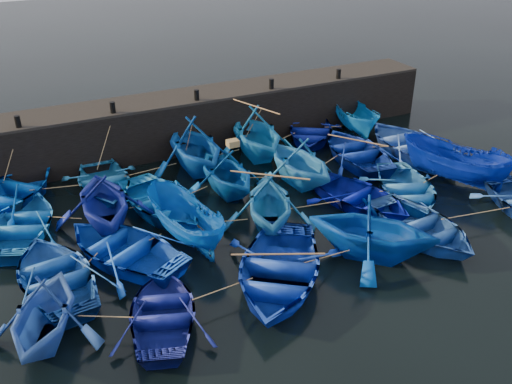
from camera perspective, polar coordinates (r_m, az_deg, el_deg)
name	(u,v)px	position (r m, az deg, el deg)	size (l,w,h in m)	color
ground	(295,246)	(20.85, 3.89, -5.40)	(120.00, 120.00, 0.00)	black
quay_wall	(192,121)	(28.86, -6.44, 7.07)	(26.00, 2.50, 2.50)	black
quay_top	(190,96)	(28.43, -6.58, 9.53)	(26.00, 2.50, 0.12)	black
bollard_0	(18,122)	(26.06, -22.72, 6.52)	(0.24, 0.24, 0.50)	black
bollard_1	(113,107)	(26.50, -14.14, 8.20)	(0.24, 0.24, 0.50)	black
bollard_2	(197,95)	(27.53, -5.96, 9.63)	(0.24, 0.24, 0.50)	black
bollard_3	(271,84)	(29.07, 1.55, 10.76)	(0.24, 0.24, 0.50)	black
bollard_4	(339,74)	(31.06, 8.25, 11.61)	(0.24, 0.24, 0.50)	black
boat_0	(6,194)	(25.15, -23.75, -0.21)	(3.98, 5.56, 1.15)	#013BA2
boat_1	(104,182)	(25.06, -15.00, 0.97)	(3.30, 4.61, 0.96)	#1E6AAD
boat_2	(194,145)	(25.94, -6.20, 4.69)	(4.19, 4.86, 2.56)	#09479D
boat_3	(256,132)	(27.22, -0.01, 5.97)	(4.14, 4.80, 2.53)	blue
boat_4	(310,131)	(29.61, 5.42, 6.07)	(3.34, 4.67, 0.97)	navy
boat_5	(356,119)	(30.67, 9.97, 7.24)	(1.61, 4.27, 1.65)	#0C64B5
boat_6	(23,224)	(22.90, -22.25, -2.94)	(3.32, 4.65, 0.96)	#0E54AD
boat_7	(104,199)	(22.19, -14.99, -0.72)	(3.78, 4.39, 2.31)	navy
boat_8	(162,202)	(22.87, -9.38, -1.00)	(3.57, 4.99, 1.03)	blue
boat_9	(227,171)	(23.85, -2.95, 2.11)	(3.50, 4.06, 2.14)	#04438B
boat_10	(300,160)	(24.69, 4.39, 3.20)	(3.75, 4.35, 2.29)	blue
boat_11	(357,151)	(27.49, 10.03, 4.07)	(3.56, 4.98, 1.03)	navy
boat_12	(409,143)	(28.81, 15.05, 4.76)	(3.93, 5.49, 1.14)	blue
boat_13	(56,275)	(19.58, -19.38, -7.83)	(3.49, 4.87, 1.01)	#13459A
boat_14	(124,247)	(20.30, -13.08, -5.41)	(3.61, 5.04, 1.05)	#0B3CC4
boat_15	(184,221)	(20.80, -7.18, -2.94)	(1.64, 4.35, 1.68)	#034399
boat_16	(269,202)	(21.43, 1.35, -0.97)	(3.55, 4.11, 2.16)	#1964A5
boat_17	(361,198)	(23.38, 10.47, -0.55)	(3.24, 4.54, 0.94)	#000A83
boat_18	(407,188)	(24.49, 14.82, 0.35)	(3.33, 4.65, 0.96)	blue
boat_19	(454,163)	(26.29, 19.22, 2.71)	(1.80, 4.78, 1.85)	#001682
boat_20	(43,312)	(17.32, -20.54, -11.20)	(3.30, 3.83, 2.01)	#2953B2
boat_21	(164,312)	(17.40, -9.21, -11.72)	(3.00, 4.19, 0.87)	navy
boat_22	(278,270)	(18.60, 2.19, -7.79)	(4.01, 5.60, 1.16)	#0F31A4
boat_23	(373,228)	(19.98, 11.59, -3.58)	(3.87, 4.49, 2.36)	#00338D
boat_24	(422,226)	(21.90, 16.31, -3.31)	(3.38, 4.73, 0.98)	#1E4A90
wooden_crate	(233,143)	(23.46, -2.35, 4.90)	(0.47, 0.40, 0.27)	olive
mooring_ropes	(242,170)	(24.32, -1.42, 2.18)	(17.64, 11.65, 2.10)	tan
loose_oars	(293,161)	(23.14, 3.71, 3.13)	(10.18, 11.52, 1.56)	#99724C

